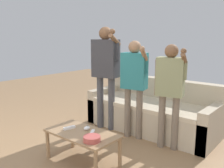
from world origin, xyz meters
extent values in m
plane|color=#93704C|center=(0.00, 0.00, 0.00)|extent=(12.00, 12.00, 0.00)
cube|color=#B7A88E|center=(0.04, 1.45, 0.21)|extent=(2.08, 0.87, 0.41)
cube|color=#C6B59A|center=(0.04, 1.38, 0.44)|extent=(1.80, 0.75, 0.06)
cube|color=#B7A88E|center=(0.04, 1.79, 0.61)|extent=(2.08, 0.18, 0.39)
cube|color=#B7A88E|center=(-0.93, 1.45, 0.29)|extent=(0.14, 0.87, 0.57)
cube|color=#B7A88E|center=(1.01, 1.45, 0.29)|extent=(0.14, 0.87, 0.57)
cube|color=#997551|center=(-0.03, -0.03, 0.37)|extent=(0.89, 0.47, 0.03)
cylinder|color=#997551|center=(-0.45, -0.24, 0.18)|extent=(0.04, 0.04, 0.36)
cylinder|color=#997551|center=(0.38, -0.24, 0.18)|extent=(0.04, 0.04, 0.36)
cylinder|color=#997551|center=(-0.45, 0.17, 0.18)|extent=(0.04, 0.04, 0.36)
cylinder|color=#997551|center=(0.38, 0.17, 0.18)|extent=(0.04, 0.04, 0.36)
cylinder|color=#B24C47|center=(0.23, -0.14, 0.42)|extent=(0.19, 0.19, 0.06)
ellipsoid|color=white|center=(-0.04, 0.06, 0.41)|extent=(0.06, 0.09, 0.05)
cylinder|color=#4C4C51|center=(-0.04, 0.07, 0.44)|extent=(0.02, 0.02, 0.01)
cylinder|color=#47474C|center=(-0.67, 0.99, 0.43)|extent=(0.11, 0.11, 0.86)
cylinder|color=#47474C|center=(-0.46, 1.02, 0.43)|extent=(0.11, 0.11, 0.86)
cube|color=#38383D|center=(-0.57, 1.01, 1.16)|extent=(0.44, 0.28, 0.59)
sphere|color=brown|center=(-0.57, 1.01, 1.55)|extent=(0.20, 0.20, 0.20)
cylinder|color=brown|center=(-0.77, 0.97, 1.13)|extent=(0.08, 0.08, 0.56)
cylinder|color=#38383D|center=(-0.37, 1.04, 1.27)|extent=(0.08, 0.08, 0.28)
cylinder|color=brown|center=(-0.36, 0.97, 1.45)|extent=(0.11, 0.29, 0.20)
sphere|color=brown|center=(-0.34, 0.91, 1.57)|extent=(0.08, 0.08, 0.08)
cylinder|color=#756656|center=(-0.10, 0.97, 0.38)|extent=(0.09, 0.09, 0.76)
cylinder|color=#756656|center=(0.09, 1.00, 0.38)|extent=(0.09, 0.09, 0.76)
cube|color=#28757A|center=(0.00, 0.98, 1.02)|extent=(0.39, 0.26, 0.52)
sphere|color=#936B4C|center=(0.00, 0.98, 1.36)|extent=(0.18, 0.18, 0.18)
cylinder|color=#936B4C|center=(-0.18, 0.95, 0.99)|extent=(0.07, 0.07, 0.49)
cylinder|color=#28757A|center=(0.17, 1.02, 1.11)|extent=(0.07, 0.07, 0.25)
cylinder|color=#936B4C|center=(0.19, 0.94, 1.25)|extent=(0.10, 0.23, 0.21)
sphere|color=#936B4C|center=(0.21, 0.86, 1.34)|extent=(0.07, 0.07, 0.07)
cylinder|color=#756656|center=(0.48, 0.97, 0.37)|extent=(0.09, 0.09, 0.74)
cylinder|color=#756656|center=(0.66, 1.01, 0.37)|extent=(0.09, 0.09, 0.74)
cube|color=gray|center=(0.57, 0.99, 0.99)|extent=(0.38, 0.26, 0.51)
sphere|color=brown|center=(0.57, 0.99, 1.32)|extent=(0.17, 0.17, 0.17)
cylinder|color=brown|center=(0.40, 0.95, 0.97)|extent=(0.06, 0.06, 0.48)
cylinder|color=gray|center=(0.74, 1.03, 1.09)|extent=(0.06, 0.06, 0.24)
cylinder|color=brown|center=(0.75, 0.96, 1.23)|extent=(0.11, 0.24, 0.18)
sphere|color=brown|center=(0.77, 0.90, 1.33)|extent=(0.07, 0.07, 0.07)
cube|color=white|center=(-0.24, -0.06, 0.40)|extent=(0.07, 0.15, 0.03)
cylinder|color=silver|center=(-0.23, -0.03, 0.42)|extent=(0.01, 0.01, 0.00)
cube|color=silver|center=(-0.25, -0.10, 0.42)|extent=(0.02, 0.02, 0.00)
cube|color=white|center=(0.09, 0.01, 0.40)|extent=(0.11, 0.14, 0.03)
cylinder|color=silver|center=(0.08, 0.03, 0.42)|extent=(0.01, 0.01, 0.00)
cube|color=silver|center=(0.11, -0.03, 0.42)|extent=(0.02, 0.02, 0.00)
camera|label=1|loc=(2.02, -1.95, 1.52)|focal=39.87mm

